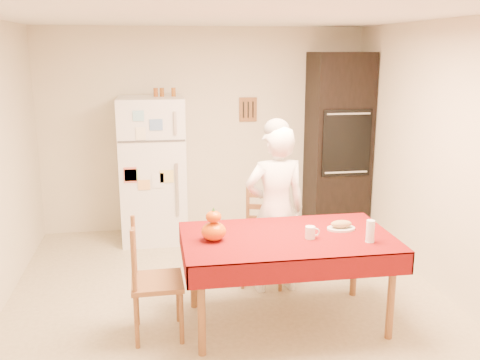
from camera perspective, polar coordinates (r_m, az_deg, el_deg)
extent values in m
plane|color=tan|center=(4.92, -0.97, -13.17)|extent=(4.50, 4.50, 0.00)
cube|color=beige|center=(6.69, -3.82, 5.32)|extent=(4.00, 0.02, 2.50)
cube|color=beige|center=(2.39, 6.87, -10.43)|extent=(4.00, 0.02, 2.50)
cube|color=beige|center=(5.17, 21.49, 1.89)|extent=(0.02, 4.50, 2.50)
cube|color=white|center=(4.40, -1.11, 17.30)|extent=(4.00, 4.50, 0.02)
cube|color=brown|center=(6.72, 0.87, 7.53)|extent=(0.22, 0.02, 0.30)
cube|color=white|center=(6.37, -9.27, 1.08)|extent=(0.75, 0.70, 1.70)
cube|color=silver|center=(5.91, -6.92, 6.09)|extent=(0.03, 0.03, 0.25)
cube|color=silver|center=(6.05, -6.71, -0.97)|extent=(0.03, 0.03, 0.60)
cube|color=black|center=(6.76, 10.38, 3.92)|extent=(0.70, 0.60, 2.20)
cube|color=black|center=(6.47, 11.31, 3.88)|extent=(0.59, 0.02, 0.80)
cylinder|color=brown|center=(4.05, -4.13, -13.80)|extent=(0.06, 0.06, 0.71)
cylinder|color=brown|center=(4.76, -5.00, -9.49)|extent=(0.06, 0.06, 0.71)
cylinder|color=brown|center=(4.42, 15.81, -11.90)|extent=(0.06, 0.06, 0.71)
cylinder|color=brown|center=(5.07, 12.10, -8.25)|extent=(0.06, 0.06, 0.71)
cube|color=brown|center=(4.37, 5.07, -6.34)|extent=(1.60, 0.90, 0.04)
cube|color=#590D05|center=(4.36, 5.08, -6.02)|extent=(1.70, 1.00, 0.01)
cylinder|color=brown|center=(5.14, 0.27, -9.30)|extent=(0.04, 0.04, 0.43)
cylinder|color=brown|center=(5.45, 0.81, -7.92)|extent=(0.04, 0.04, 0.43)
cylinder|color=brown|center=(5.10, 4.33, -9.52)|extent=(0.04, 0.04, 0.43)
cylinder|color=brown|center=(5.42, 4.62, -8.11)|extent=(0.04, 0.04, 0.43)
cube|color=brown|center=(5.19, 2.53, -6.30)|extent=(0.52, 0.51, 0.04)
cube|color=brown|center=(5.27, 2.77, -3.12)|extent=(0.35, 0.14, 0.50)
cylinder|color=brown|center=(4.27, -6.26, -14.45)|extent=(0.04, 0.04, 0.43)
cylinder|color=brown|center=(4.26, -10.97, -14.68)|extent=(0.04, 0.04, 0.43)
cylinder|color=brown|center=(4.59, -6.62, -12.35)|extent=(0.04, 0.04, 0.43)
cylinder|color=brown|center=(4.58, -10.96, -12.55)|extent=(0.04, 0.04, 0.43)
cube|color=brown|center=(4.32, -8.82, -10.71)|extent=(0.41, 0.43, 0.04)
cube|color=brown|center=(4.23, -11.27, -7.72)|extent=(0.04, 0.36, 0.50)
imported|color=white|center=(4.94, 3.80, -3.22)|extent=(0.60, 0.42, 1.58)
cylinder|color=white|center=(4.30, 7.49, -5.58)|extent=(0.08, 0.08, 0.10)
ellipsoid|color=#E24505|center=(4.23, -2.82, -5.48)|extent=(0.20, 0.20, 0.15)
ellipsoid|color=red|center=(4.19, -2.84, -3.93)|extent=(0.12, 0.12, 0.09)
cylinder|color=white|center=(4.30, 13.73, -5.32)|extent=(0.07, 0.07, 0.18)
cylinder|color=silver|center=(4.56, 10.72, -5.11)|extent=(0.24, 0.24, 0.02)
ellipsoid|color=tan|center=(4.55, 10.75, -4.63)|extent=(0.18, 0.10, 0.06)
cylinder|color=brown|center=(6.29, -8.98, 9.23)|extent=(0.05, 0.05, 0.10)
cylinder|color=brown|center=(6.29, -8.33, 9.25)|extent=(0.05, 0.05, 0.10)
cylinder|color=#94521B|center=(6.30, -7.11, 9.29)|extent=(0.05, 0.05, 0.10)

